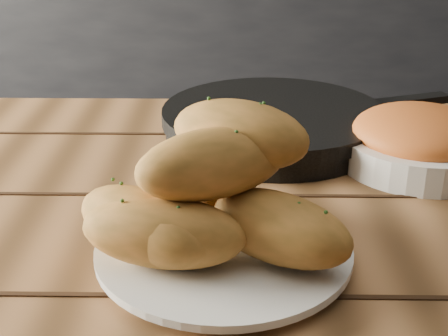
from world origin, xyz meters
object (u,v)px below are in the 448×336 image
(bread_rolls, at_px, (209,196))
(plate, at_px, (224,251))
(table, at_px, (206,310))
(bowl, at_px, (420,141))
(skillet, at_px, (274,123))

(bread_rolls, bearing_deg, plate, 5.53)
(table, xyz_separation_m, bread_rolls, (0.01, -0.04, 0.16))
(bread_rolls, relative_size, bowl, 1.37)
(skillet, distance_m, bowl, 0.21)
(bread_rolls, relative_size, skillet, 0.64)
(table, height_order, skillet, skillet)
(plate, height_order, bowl, bowl)
(table, relative_size, plate, 6.36)
(bowl, bearing_deg, bread_rolls, -138.27)
(bread_rolls, height_order, bowl, bread_rolls)
(table, relative_size, bowl, 7.61)
(bowl, bearing_deg, table, -144.08)
(plate, bearing_deg, skillet, 78.29)
(skillet, relative_size, bowl, 2.12)
(skillet, bearing_deg, bread_rolls, -103.98)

